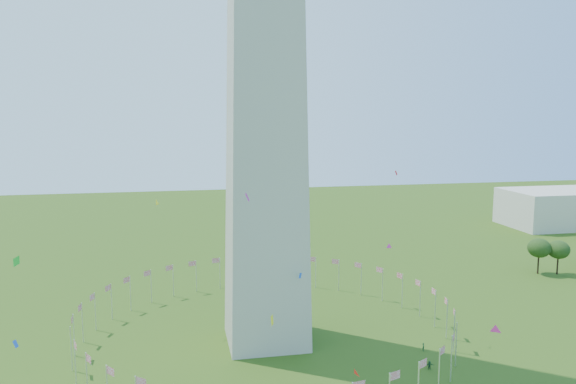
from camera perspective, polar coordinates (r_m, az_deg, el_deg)
name	(u,v)px	position (r m, az deg, el deg)	size (l,w,h in m)	color
flag_ring	(266,321)	(126.34, -2.23, -12.96)	(80.24, 80.24, 9.00)	silver
gov_building_east_a	(563,208)	(277.63, 26.15, -1.45)	(50.00, 30.00, 16.00)	beige
kites_aloft	(348,284)	(97.45, 6.16, -9.31)	(114.84, 72.20, 33.59)	#CC2699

